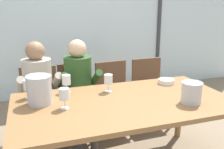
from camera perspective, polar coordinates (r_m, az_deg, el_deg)
ground at (r=3.42m, az=-3.57°, el=-11.54°), size 14.00×14.00×0.00m
window_glass_panel at (r=4.37m, az=-8.66°, el=12.08°), size 7.15×0.03×2.60m
window_mullion_right at (r=4.90m, az=10.67°, el=12.37°), size 0.06×0.06×2.60m
hillside_vineyard at (r=8.49m, az=-13.65°, el=10.62°), size 13.15×2.40×1.74m
dining_table at (r=2.28m, az=2.85°, el=-7.68°), size 1.95×1.04×0.73m
chair_near_curtain at (r=3.06m, az=-16.20°, el=-5.31°), size 0.47×0.47×0.86m
chair_left_of_center at (r=3.13m, az=-8.04°, el=-4.34°), size 0.44×0.44×0.86m
chair_center at (r=3.20m, az=0.46°, el=-3.74°), size 0.48×0.48×0.86m
chair_right_of_center at (r=3.42m, az=8.49°, el=-2.64°), size 0.45×0.45×0.86m
person_beige_jumper at (r=2.88m, az=-16.29°, el=-3.03°), size 0.49×0.63×1.18m
person_olive_shirt at (r=2.92m, az=-7.41°, el=-2.21°), size 0.46×0.61×1.18m
ice_bucket_primary at (r=2.27m, az=17.66°, el=-3.87°), size 0.18×0.18×0.19m
ice_bucket_secondary at (r=2.23m, az=-16.29°, el=-3.30°), size 0.22×0.22×0.25m
tasting_bowl at (r=2.77m, az=12.27°, el=-1.55°), size 0.17×0.17×0.05m
wine_glass_by_left_taster at (r=2.39m, az=-18.60°, el=-2.47°), size 0.08×0.08×0.17m
wine_glass_near_bucket at (r=2.46m, az=-10.37°, el=-1.37°), size 0.08×0.08×0.17m
wine_glass_center_pour at (r=2.08m, az=-10.83°, el=-4.62°), size 0.08×0.08×0.17m
wine_glass_by_right_taster at (r=2.44m, az=-0.86°, el=-1.29°), size 0.08×0.08×0.17m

